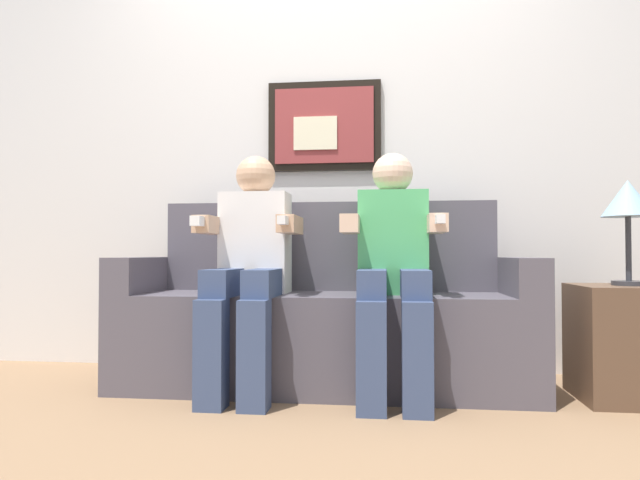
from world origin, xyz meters
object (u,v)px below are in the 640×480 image
(couch, at_px, (324,321))
(person_on_left, at_px, (249,261))
(side_table_right, at_px, (624,343))
(person_on_right, at_px, (393,261))
(table_lamp, at_px, (628,203))

(couch, height_order, person_on_left, person_on_left)
(couch, relative_size, side_table_right, 3.91)
(couch, bearing_deg, person_on_right, -26.91)
(table_lamp, bearing_deg, person_on_right, -177.04)
(person_on_left, height_order, table_lamp, person_on_left)
(couch, relative_size, table_lamp, 4.24)
(person_on_right, distance_m, side_table_right, 1.06)
(person_on_right, height_order, side_table_right, person_on_right)
(table_lamp, bearing_deg, couch, 175.14)
(person_on_left, relative_size, person_on_right, 1.00)
(person_on_left, xyz_separation_m, side_table_right, (1.66, 0.06, -0.36))
(couch, bearing_deg, table_lamp, -4.86)
(person_on_left, bearing_deg, couch, 27.00)
(person_on_right, bearing_deg, couch, 153.09)
(couch, distance_m, table_lamp, 1.46)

